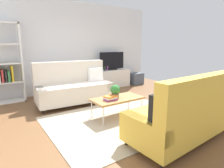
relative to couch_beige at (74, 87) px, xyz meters
name	(u,v)px	position (x,y,z in m)	size (l,w,h in m)	color
ground_plane	(118,116)	(0.41, -1.40, -0.44)	(7.68, 7.68, 0.00)	brown
wall_far	(68,47)	(0.41, 1.40, 1.01)	(6.40, 0.12, 2.90)	silver
area_rug	(121,120)	(0.33, -1.62, -0.44)	(2.90, 2.20, 0.01)	tan
couch_beige	(74,87)	(0.00, 0.00, 0.00)	(1.95, 0.97, 1.10)	beige
couch_green	(184,114)	(0.67, -2.84, 0.00)	(1.93, 0.92, 1.10)	gold
coffee_table	(117,99)	(0.38, -1.42, -0.05)	(1.10, 0.56, 0.42)	#9E7042
tv_console	(112,78)	(1.92, 1.06, -0.12)	(1.40, 0.44, 0.64)	silver
tv	(112,61)	(1.92, 1.04, 0.51)	(1.00, 0.20, 0.64)	black
storage_trunk	(136,79)	(3.02, 0.96, -0.22)	(0.52, 0.40, 0.44)	#4C5666
potted_plant	(115,91)	(0.31, -1.44, 0.14)	(0.20, 0.20, 0.30)	brown
table_book_0	(110,99)	(0.17, -1.46, -0.01)	(0.24, 0.18, 0.03)	purple
table_book_1	(110,98)	(0.17, -1.46, 0.03)	(0.24, 0.18, 0.03)	silver
table_book_2	(110,96)	(0.17, -1.46, 0.06)	(0.24, 0.18, 0.03)	orange
vase_0	(97,68)	(1.34, 1.11, 0.28)	(0.10, 0.10, 0.17)	#33B29E
bottle_0	(102,69)	(1.50, 1.02, 0.27)	(0.05, 0.05, 0.15)	#3F8C4C
bottle_1	(105,68)	(1.60, 1.02, 0.28)	(0.06, 0.06, 0.16)	#262626
bottle_2	(108,68)	(1.72, 1.02, 0.28)	(0.04, 0.04, 0.16)	purple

